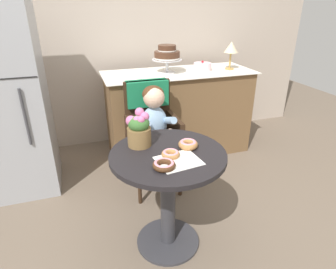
% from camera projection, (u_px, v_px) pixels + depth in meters
% --- Properties ---
extents(ground_plane, '(8.00, 8.00, 0.00)m').
position_uv_depth(ground_plane, '(168.00, 241.00, 2.06)').
color(ground_plane, '#6B5B4C').
extents(back_wall, '(4.80, 0.10, 2.70)m').
position_uv_depth(back_wall, '(114.00, 23.00, 3.08)').
color(back_wall, '#B2A393').
rests_on(back_wall, ground).
extents(cafe_table, '(0.72, 0.72, 0.72)m').
position_uv_depth(cafe_table, '(168.00, 182.00, 1.84)').
color(cafe_table, black).
rests_on(cafe_table, ground).
extents(wicker_chair, '(0.42, 0.45, 0.95)m').
position_uv_depth(wicker_chair, '(150.00, 119.00, 2.47)').
color(wicker_chair, '#332114').
rests_on(wicker_chair, ground).
extents(seated_child, '(0.27, 0.32, 0.73)m').
position_uv_depth(seated_child, '(155.00, 121.00, 2.32)').
color(seated_child, '#8CADCC').
rests_on(seated_child, ground).
extents(paper_napkin, '(0.27, 0.24, 0.00)m').
position_uv_depth(paper_napkin, '(179.00, 161.00, 1.66)').
color(paper_napkin, white).
rests_on(paper_napkin, cafe_table).
extents(donut_front, '(0.11, 0.11, 0.04)m').
position_uv_depth(donut_front, '(170.00, 154.00, 1.70)').
color(donut_front, '#AD7542').
rests_on(donut_front, cafe_table).
extents(donut_mid, '(0.12, 0.12, 0.05)m').
position_uv_depth(donut_mid, '(188.00, 144.00, 1.81)').
color(donut_mid, '#AD7542').
rests_on(donut_mid, cafe_table).
extents(donut_side, '(0.13, 0.13, 0.04)m').
position_uv_depth(donut_side, '(164.00, 165.00, 1.59)').
color(donut_side, '#4C2D19').
rests_on(donut_side, cafe_table).
extents(flower_vase, '(0.15, 0.15, 0.24)m').
position_uv_depth(flower_vase, '(139.00, 129.00, 1.80)').
color(flower_vase, brown).
rests_on(flower_vase, cafe_table).
extents(display_counter, '(1.56, 0.62, 0.90)m').
position_uv_depth(display_counter, '(178.00, 113.00, 3.14)').
color(display_counter, brown).
rests_on(display_counter, ground).
extents(tiered_cake_stand, '(0.30, 0.30, 0.27)m').
position_uv_depth(tiered_cake_stand, '(167.00, 55.00, 2.84)').
color(tiered_cake_stand, silver).
rests_on(tiered_cake_stand, display_counter).
extents(round_layer_cake, '(0.18, 0.18, 0.10)m').
position_uv_depth(round_layer_cake, '(202.00, 67.00, 3.00)').
color(round_layer_cake, silver).
rests_on(round_layer_cake, display_counter).
extents(table_lamp, '(0.15, 0.15, 0.28)m').
position_uv_depth(table_lamp, '(231.00, 48.00, 2.98)').
color(table_lamp, '#B28C47').
rests_on(table_lamp, display_counter).
extents(refrigerator, '(0.64, 0.63, 1.70)m').
position_uv_depth(refrigerator, '(4.00, 97.00, 2.35)').
color(refrigerator, '#9EA0A5').
rests_on(refrigerator, ground).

